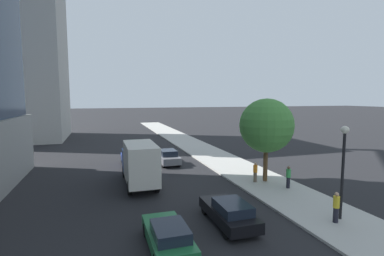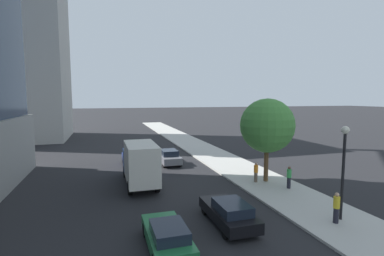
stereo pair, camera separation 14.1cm
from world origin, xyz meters
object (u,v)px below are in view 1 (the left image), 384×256
at_px(car_green, 168,236).
at_px(pedestrian_yellow_shirt, 336,207).
at_px(car_gray, 168,157).
at_px(box_truck, 139,162).
at_px(pedestrian_orange_shirt, 255,172).
at_px(car_black, 229,212).
at_px(car_blue, 131,158).
at_px(street_lamp, 343,158).
at_px(construction_building, 13,32).
at_px(street_tree, 266,126).
at_px(pedestrian_green_shirt, 288,177).

xyz_separation_m(car_green, pedestrian_yellow_shirt, (9.41, -0.16, 0.32)).
xyz_separation_m(car_gray, box_truck, (-3.82, -6.71, 1.15)).
xyz_separation_m(pedestrian_yellow_shirt, pedestrian_orange_shirt, (-0.33, 8.16, -0.06)).
relative_size(car_black, car_blue, 1.12).
xyz_separation_m(street_lamp, box_truck, (-10.04, 10.08, -1.76)).
bearing_deg(car_green, construction_building, 110.86).
distance_m(street_lamp, street_tree, 7.93).
bearing_deg(car_blue, car_gray, -10.93).
relative_size(car_blue, pedestrian_orange_shirt, 2.58).
xyz_separation_m(street_lamp, car_blue, (-10.04, 17.53, -2.93)).
bearing_deg(car_black, construction_building, 116.16).
distance_m(car_black, pedestrian_yellow_shirt, 5.88).
relative_size(car_green, box_truck, 0.63).
bearing_deg(street_tree, car_gray, 124.73).
xyz_separation_m(car_blue, pedestrian_orange_shirt, (9.08, -9.67, 0.23)).
bearing_deg(pedestrian_green_shirt, street_tree, 106.41).
height_order(street_lamp, pedestrian_green_shirt, street_lamp).
distance_m(street_tree, pedestrian_orange_shirt, 3.89).
bearing_deg(car_gray, construction_building, 128.36).
xyz_separation_m(construction_building, car_green, (15.98, -41.96, -16.94)).
distance_m(car_blue, pedestrian_yellow_shirt, 20.17).
height_order(car_black, car_gray, car_gray).
bearing_deg(car_green, pedestrian_orange_shirt, 41.38).
bearing_deg(street_lamp, box_truck, 134.87).
distance_m(street_tree, box_truck, 10.64).
bearing_deg(car_gray, street_lamp, -69.67).
relative_size(car_gray, pedestrian_orange_shirt, 2.68).
bearing_deg(construction_building, car_gray, -51.64).
xyz_separation_m(box_truck, pedestrian_yellow_shirt, (9.41, -10.39, -0.88)).
relative_size(car_green, pedestrian_yellow_shirt, 2.57).
height_order(street_lamp, pedestrian_orange_shirt, street_lamp).
height_order(car_blue, pedestrian_yellow_shirt, pedestrian_yellow_shirt).
bearing_deg(box_truck, car_black, -66.04).
bearing_deg(box_truck, pedestrian_orange_shirt, -13.79).
xyz_separation_m(construction_building, street_tree, (26.00, -33.95, -12.90)).
relative_size(street_tree, car_blue, 1.64).
relative_size(car_black, pedestrian_yellow_shirt, 2.70).
height_order(pedestrian_yellow_shirt, pedestrian_green_shirt, pedestrian_yellow_shirt).
height_order(construction_building, car_gray, construction_building).
bearing_deg(pedestrian_yellow_shirt, car_gray, 108.11).
relative_size(pedestrian_green_shirt, pedestrian_orange_shirt, 1.05).
bearing_deg(car_gray, pedestrian_orange_shirt, -59.49).
relative_size(street_tree, car_gray, 1.58).
bearing_deg(construction_building, street_tree, -52.56).
relative_size(car_green, pedestrian_green_shirt, 2.60).
bearing_deg(car_black, car_gray, 90.00).
xyz_separation_m(street_tree, car_black, (-6.19, -6.36, -4.02)).
xyz_separation_m(car_blue, pedestrian_yellow_shirt, (9.41, -17.84, 0.29)).
bearing_deg(pedestrian_yellow_shirt, street_lamp, 25.96).
xyz_separation_m(car_green, box_truck, (0.00, 10.23, 1.20)).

